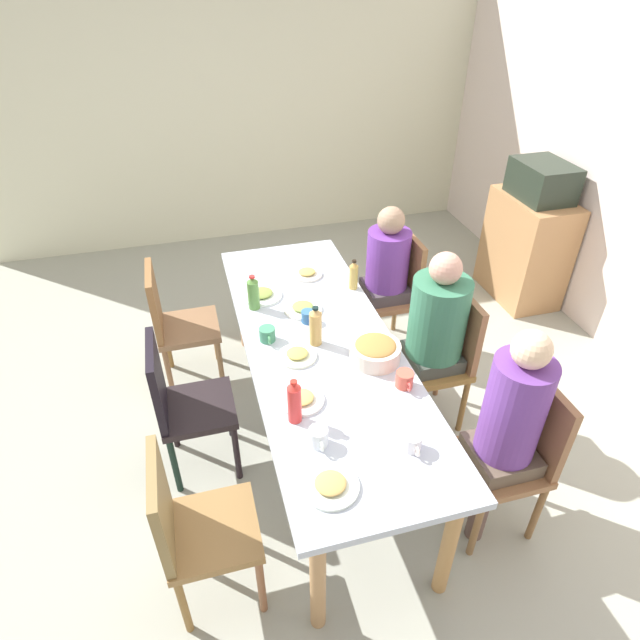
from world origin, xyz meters
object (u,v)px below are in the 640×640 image
at_px(cup_3, 412,442).
at_px(microwave, 542,181).
at_px(plate_4, 262,295).
at_px(bottle_2, 294,402).
at_px(chair_5, 192,525).
at_px(plate_2, 301,399).
at_px(cup_1, 318,437).
at_px(plate_0, 297,355).
at_px(plate_5, 307,273).
at_px(person_0, 435,327).
at_px(cup_0, 405,379).
at_px(cup_4, 308,317).
at_px(bottle_0, 253,293).
at_px(bottle_1, 316,327).
at_px(person_4, 386,269).
at_px(plate_1, 303,308).
at_px(chair_1, 182,401).
at_px(plate_3, 330,485).
at_px(chair_2, 175,321).
at_px(chair_0, 444,353).
at_px(chair_3, 515,450).
at_px(cup_2, 267,334).
at_px(person_3, 508,422).
at_px(side_cabinet, 525,248).
at_px(bowl_0, 375,351).
at_px(bottle_3, 354,275).
at_px(chair_4, 396,288).

bearing_deg(cup_3, microwave, 135.98).
relative_size(plate_4, bottle_2, 1.05).
relative_size(chair_5, plate_2, 4.11).
bearing_deg(cup_1, plate_4, -178.68).
relative_size(plate_0, plate_5, 1.03).
height_order(person_0, cup_0, person_0).
xyz_separation_m(cup_1, cup_4, (-0.90, 0.18, -0.01)).
distance_m(bottle_0, bottle_1, 0.51).
bearing_deg(person_4, plate_1, -57.34).
relative_size(person_0, cup_1, 9.99).
height_order(chair_1, plate_3, chair_1).
bearing_deg(chair_1, cup_4, 104.93).
xyz_separation_m(chair_2, plate_5, (0.06, 0.89, 0.26)).
bearing_deg(person_4, chair_0, 6.69).
relative_size(chair_3, cup_2, 7.25).
distance_m(cup_1, cup_4, 0.92).
distance_m(person_4, bottle_2, 1.63).
height_order(plate_3, cup_2, cup_2).
distance_m(cup_2, bottle_1, 0.28).
height_order(person_3, bottle_1, person_3).
bearing_deg(microwave, chair_2, -82.37).
bearing_deg(cup_3, chair_0, 144.16).
bearing_deg(chair_3, plate_4, -142.69).
bearing_deg(plate_1, side_cabinet, 111.54).
distance_m(chair_1, microwave, 3.17).
height_order(plate_0, bowl_0, bowl_0).
bearing_deg(plate_1, microwave, 111.54).
bearing_deg(plate_2, cup_1, 1.88).
height_order(cup_4, bottle_3, bottle_3).
xyz_separation_m(chair_1, bottle_3, (-0.49, 1.13, 0.34)).
distance_m(person_4, cup_1, 1.73).
relative_size(person_0, bottle_1, 5.12).
xyz_separation_m(chair_0, plate_3, (0.93, -0.99, 0.26)).
bearing_deg(side_cabinet, cup_1, -51.07).
relative_size(chair_1, cup_0, 7.27).
distance_m(person_3, plate_5, 1.61).
height_order(chair_5, microwave, microwave).
distance_m(person_3, side_cabinet, 2.43).
distance_m(person_4, bowl_0, 1.10).
xyz_separation_m(chair_2, plate_4, (0.24, 0.56, 0.26)).
height_order(cup_3, bottle_0, bottle_0).
bearing_deg(cup_3, chair_5, -92.72).
bearing_deg(bottle_3, chair_5, -41.77).
bearing_deg(bottle_0, chair_5, -22.07).
relative_size(person_0, plate_0, 5.87).
relative_size(chair_0, side_cabinet, 1.00).
xyz_separation_m(plate_1, side_cabinet, (-0.84, 2.13, -0.32)).
bearing_deg(plate_4, chair_4, 103.45).
bearing_deg(person_3, person_4, -179.98).
xyz_separation_m(plate_0, plate_4, (-0.63, -0.08, 0.00)).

